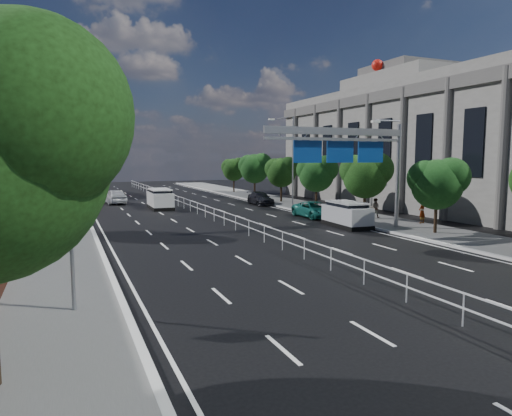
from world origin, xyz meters
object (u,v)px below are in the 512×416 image
parked_car_teal (314,210)px  pedestrian_a (422,212)px  near_car_silver (115,196)px  toilet_sign (54,223)px  red_bus (90,181)px  pedestrian_b (375,208)px  parked_car_dark (260,199)px  white_minivan (160,199)px  overhead_gantry (351,147)px  silver_minivan (347,214)px  near_car_dark (85,183)px

parked_car_teal → pedestrian_a: 8.46m
near_car_silver → toilet_sign: bearing=74.8°
red_bus → pedestrian_b: 39.07m
parked_car_teal → parked_car_dark: size_ratio=1.06×
white_minivan → pedestrian_b: (14.37, -14.18, -0.04)m
parked_car_teal → overhead_gantry: bearing=-102.2°
toilet_sign → white_minivan: (8.80, 28.68, -1.99)m
silver_minivan → near_car_dark: bearing=109.9°
red_bus → near_car_silver: bearing=-78.7°
overhead_gantry → parked_car_dark: 19.19m
red_bus → parked_car_dark: 25.27m
pedestrian_b → overhead_gantry: bearing=82.0°
red_bus → pedestrian_b: red_bus is taller
near_car_dark → parked_car_teal: 47.84m
white_minivan → near_car_silver: 7.61m
parked_car_teal → pedestrian_b: pedestrian_b is taller
white_minivan → parked_car_dark: white_minivan is taller
white_minivan → silver_minivan: white_minivan is taller
near_car_dark → overhead_gantry: bearing=102.1°
parked_car_dark → white_minivan: bearing=-178.0°
parked_car_teal → parked_car_dark: (0.00, 11.22, -0.01)m
pedestrian_b → near_car_silver: bearing=-6.6°
near_car_dark → pedestrian_a: pedestrian_a is taller
toilet_sign → overhead_gantry: overhead_gantry is taller
red_bus → parked_car_teal: 34.74m
near_car_dark → parked_car_teal: (15.79, -45.16, -0.19)m
pedestrian_b → pedestrian_a: bearing=149.6°
toilet_sign → parked_car_dark: (19.25, 28.52, -2.30)m
overhead_gantry → silver_minivan: bearing=59.9°
overhead_gantry → toilet_sign: bearing=-150.4°
overhead_gantry → pedestrian_a: size_ratio=6.03×
overhead_gantry → pedestrian_b: overhead_gantry is taller
pedestrian_a → parked_car_dark: bearing=-91.7°
parked_car_teal → parked_car_dark: 11.22m
silver_minivan → parked_car_teal: 5.22m
toilet_sign → parked_car_teal: bearing=41.9°
near_car_silver → parked_car_teal: (13.98, -18.12, -0.14)m
parked_car_dark → toilet_sign: bearing=-121.2°
near_car_silver → silver_minivan: 27.00m
near_car_silver → near_car_dark: 27.10m
toilet_sign → pedestrian_a: 26.62m
overhead_gantry → silver_minivan: overhead_gantry is taller
near_car_silver → pedestrian_a: (19.08, -24.86, 0.20)m
toilet_sign → silver_minivan: bearing=32.7°
white_minivan → pedestrian_b: bearing=-43.5°
red_bus → pedestrian_a: (20.90, -37.65, -0.88)m
red_bus → white_minivan: bearing=-71.5°
red_bus → parked_car_teal: bearing=-59.7°
overhead_gantry → white_minivan: size_ratio=2.27×
near_car_dark → silver_minivan: silver_minivan is taller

